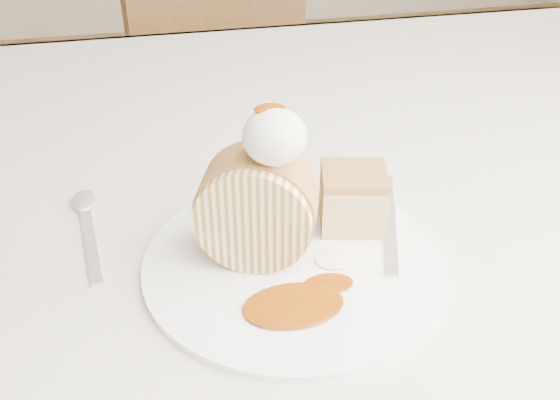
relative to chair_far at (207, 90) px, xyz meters
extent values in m
cube|color=beige|center=(-0.02, -0.80, 0.24)|extent=(1.40, 0.90, 0.04)
cube|color=beige|center=(-0.02, -0.35, 0.12)|extent=(1.40, 0.01, 0.28)
cylinder|color=brown|center=(0.60, -0.43, -0.13)|extent=(0.06, 0.06, 0.71)
cube|color=brown|center=(-0.02, 0.08, -0.08)|extent=(0.50, 0.50, 0.04)
cube|color=brown|center=(0.03, -0.10, 0.16)|extent=(0.40, 0.15, 0.42)
cylinder|color=brown|center=(0.10, 0.29, -0.29)|extent=(0.03, 0.03, 0.39)
cylinder|color=brown|center=(-0.24, 0.20, -0.29)|extent=(0.03, 0.03, 0.39)
cylinder|color=brown|center=(0.19, -0.04, -0.29)|extent=(0.03, 0.03, 0.39)
cylinder|color=brown|center=(-0.14, -0.14, -0.29)|extent=(0.03, 0.03, 0.39)
cylinder|color=brown|center=(0.61, -0.49, -0.27)|extent=(0.04, 0.04, 0.44)
cylinder|color=white|center=(-0.02, -1.00, 0.27)|extent=(0.31, 0.31, 0.01)
cylinder|color=beige|center=(-0.05, -0.99, 0.32)|extent=(0.11, 0.08, 0.10)
cube|color=#AB7440|center=(0.04, -0.96, 0.29)|extent=(0.07, 0.06, 0.05)
ellipsoid|color=white|center=(-0.04, -1.00, 0.39)|extent=(0.05, 0.05, 0.04)
ellipsoid|color=#743204|center=(-0.04, -0.99, 0.41)|extent=(0.03, 0.02, 0.01)
cube|color=silver|center=(0.07, -0.99, 0.27)|extent=(0.07, 0.15, 0.00)
cube|color=silver|center=(-0.20, -0.94, 0.26)|extent=(0.04, 0.14, 0.00)
camera|label=1|loc=(-0.12, -1.41, 0.61)|focal=40.00mm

